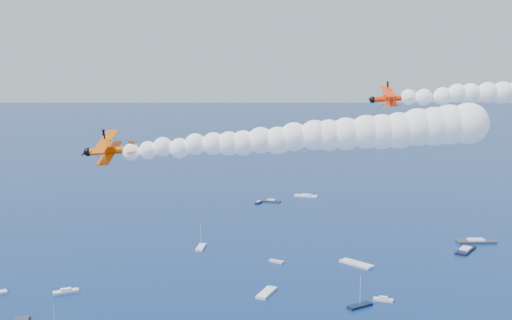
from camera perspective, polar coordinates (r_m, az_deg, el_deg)
The scene contains 4 objects.
biplane_lead at distance 106.68m, azimuth 12.38°, elevation 5.58°, with size 7.05×7.91×4.77m, color #FF3105, non-canonical shape.
biplane_trail at distance 99.27m, azimuth -13.26°, elevation 0.86°, with size 8.45×9.47×5.71m, color #E04F04, non-canonical shape.
smoke_trail_trail at distance 94.93m, azimuth 3.74°, elevation 2.05°, with size 52.28×30.52×10.68m, color white, non-canonical shape.
spectator_boats at distance 199.82m, azimuth 13.45°, elevation -10.27°, with size 233.10×184.72×0.70m.
Camera 1 is at (49.04, -61.61, 65.74)m, focal length 43.27 mm.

